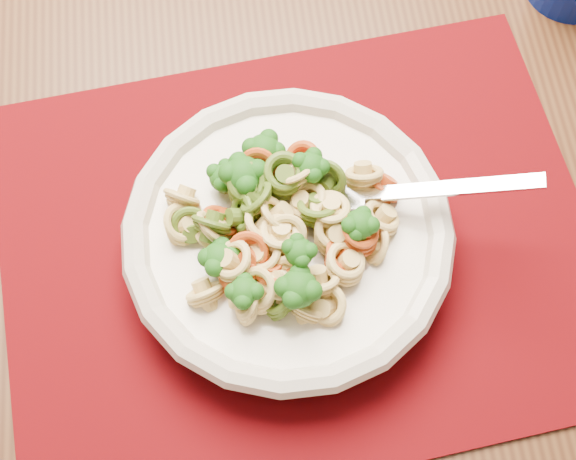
{
  "coord_description": "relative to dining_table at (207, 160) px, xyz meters",
  "views": [
    {
      "loc": [
        0.3,
        -1.09,
        1.29
      ],
      "look_at": [
        0.29,
        -0.86,
        0.77
      ],
      "focal_mm": 50.0,
      "sensor_mm": 36.0,
      "label": 1
    }
  ],
  "objects": [
    {
      "name": "dining_table",
      "position": [
        0.0,
        0.0,
        0.0
      ],
      "size": [
        1.69,
        1.24,
        0.73
      ],
      "rotation": [
        0.0,
        0.0,
        0.16
      ],
      "color": "#4A2B14",
      "rests_on": "ground"
    },
    {
      "name": "fork",
      "position": [
        0.12,
        -0.1,
        0.13
      ],
      "size": [
        0.18,
        0.03,
        0.08
      ],
      "primitive_type": null,
      "rotation": [
        0.0,
        -0.35,
        -0.05
      ],
      "color": "silver",
      "rests_on": "pasta_bowl"
    },
    {
      "name": "placemat",
      "position": [
        0.09,
        -0.12,
        0.09
      ],
      "size": [
        0.52,
        0.45,
        0.0
      ],
      "primitive_type": "cube",
      "rotation": [
        0.0,
        0.0,
        0.26
      ],
      "color": "#520403",
      "rests_on": "dining_table"
    },
    {
      "name": "pasta_bowl",
      "position": [
        0.08,
        -0.12,
        0.12
      ],
      "size": [
        0.24,
        0.24,
        0.05
      ],
      "color": "silver",
      "rests_on": "placemat"
    },
    {
      "name": "pasta_broccoli_heap",
      "position": [
        0.08,
        -0.12,
        0.13
      ],
      "size": [
        0.2,
        0.2,
        0.06
      ],
      "primitive_type": null,
      "color": "#DCB96D",
      "rests_on": "pasta_bowl"
    }
  ]
}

